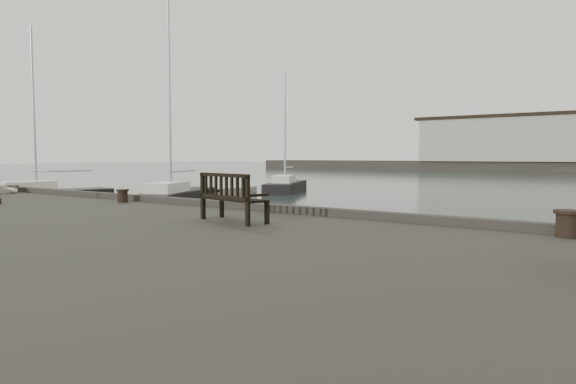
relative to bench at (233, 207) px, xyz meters
The scene contains 9 objects.
ground 2.93m from the bench, 93.07° to the left, with size 400.00×400.00×0.00m, color black.
pontoon 23.61m from the bench, 148.68° to the left, with size 2.00×24.00×0.50m, color #B6B4A9.
breakwater 94.39m from the bench, 92.84° to the left, with size 140.00×9.50×12.20m.
bench is the anchor object (origin of this frame).
bollard_left 5.95m from the bench, 165.61° to the left, with size 0.38×0.38×0.40m, color black.
bollard_right 6.33m from the bench, 15.97° to the left, with size 0.45×0.45×0.47m, color black.
yacht_a 25.74m from the bench, 159.41° to the left, with size 3.79×8.55×11.52m.
yacht_c 21.45m from the bench, 141.52° to the left, with size 6.16×9.73×12.98m.
yacht_d 31.77m from the bench, 123.90° to the left, with size 5.34×8.29×10.43m.
Camera 1 is at (7.41, -10.36, 2.95)m, focal length 32.00 mm.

